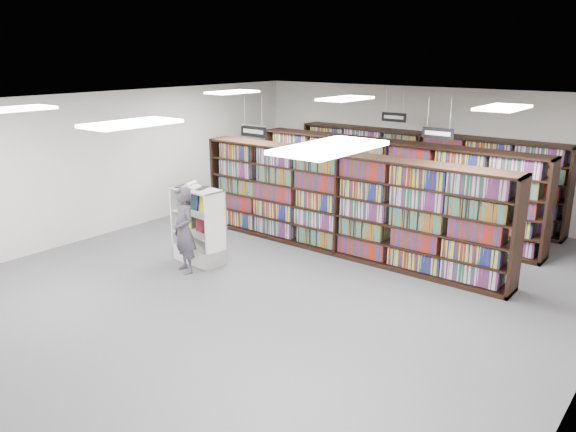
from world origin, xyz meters
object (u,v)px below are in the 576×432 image
Objects in this scene: open_book at (192,186)px; shopper at (184,230)px; endcap_display at (201,237)px; bookshelf_row_near at (342,204)px.

shopper is (0.34, -0.55, -0.70)m from open_book.
open_book is (-0.15, -0.03, 1.03)m from endcap_display.
shopper is (0.19, -0.58, 0.33)m from endcap_display.
endcap_display is 0.69m from shopper.
shopper reaches higher than open_book.
bookshelf_row_near is 3.24m from shopper.
open_book is at bearing -165.20° from endcap_display.
shopper is (-1.77, -2.70, -0.23)m from bookshelf_row_near.
endcap_display is (-1.96, -2.12, -0.56)m from bookshelf_row_near.
shopper reaches higher than endcap_display.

